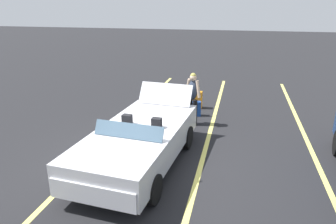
% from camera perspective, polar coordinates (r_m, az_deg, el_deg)
% --- Properties ---
extents(ground_plane, '(80.00, 80.00, 0.00)m').
position_cam_1_polar(ground_plane, '(7.49, -5.23, -9.69)').
color(ground_plane, black).
extents(lot_line_near, '(18.00, 0.12, 0.01)m').
position_cam_1_polar(lot_line_near, '(7.96, -14.14, -8.41)').
color(lot_line_near, '#EAE066').
rests_on(lot_line_near, ground_plane).
extents(lot_line_mid, '(18.00, 0.12, 0.01)m').
position_cam_1_polar(lot_line_mid, '(7.22, 5.71, -10.93)').
color(lot_line_mid, '#EAE066').
rests_on(lot_line_mid, ground_plane).
extents(lot_line_far, '(18.00, 0.12, 0.01)m').
position_cam_1_polar(lot_line_far, '(7.45, 27.26, -12.19)').
color(lot_line_far, '#EAE066').
rests_on(lot_line_far, ground_plane).
extents(convertible_car, '(4.34, 2.09, 1.49)m').
position_cam_1_polar(convertible_car, '(7.06, -6.01, -6.22)').
color(convertible_car, silver).
rests_on(convertible_car, ground_plane).
extents(suitcase_large_black, '(0.55, 0.50, 0.74)m').
position_cam_1_polar(suitcase_large_black, '(10.87, 1.33, 1.88)').
color(suitcase_large_black, black).
rests_on(suitcase_large_black, ground_plane).
extents(suitcase_medium_bright, '(0.27, 0.40, 0.84)m').
position_cam_1_polar(suitcase_medium_bright, '(11.35, 5.25, 2.26)').
color(suitcase_medium_bright, orange).
rests_on(suitcase_medium_bright, ground_plane).
extents(suitcase_small_carryon, '(0.28, 0.38, 0.83)m').
position_cam_1_polar(suitcase_small_carryon, '(10.56, 5.08, 0.62)').
color(suitcase_small_carryon, '#1E479E').
rests_on(suitcase_small_carryon, ground_plane).
extents(traveler_person, '(0.39, 0.56, 1.65)m').
position_cam_1_polar(traveler_person, '(9.59, 4.55, 2.93)').
color(traveler_person, black).
rests_on(traveler_person, ground_plane).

